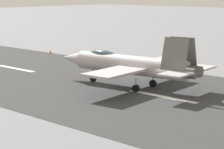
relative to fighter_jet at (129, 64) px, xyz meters
The scene contains 5 objects.
ground_plane 5.97m from the fighter_jet, 167.06° to the left, with size 400.00×400.00×0.00m, color slate.
runway_strip 5.98m from the fighter_jet, 167.10° to the left, with size 240.00×26.00×0.02m.
fighter_jet is the anchor object (origin of this frame).
marker_cone_mid 12.15m from the fighter_jet, 73.07° to the right, with size 0.44×0.44×0.55m, color orange.
marker_cone_far 29.22m from the fighter_jet, 23.09° to the right, with size 0.44×0.44×0.55m, color orange.
Camera 1 is at (-26.79, 35.68, 10.21)m, focal length 75.74 mm.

